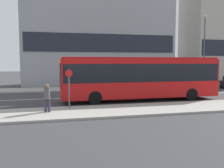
% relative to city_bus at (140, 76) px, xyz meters
% --- Properties ---
extents(ground_plane, '(120.00, 120.00, 0.00)m').
position_rel_city_bus_xyz_m(ground_plane, '(-2.56, 2.44, -1.90)').
color(ground_plane, '#3A3A3D').
extents(sidewalk_near, '(44.00, 3.50, 0.13)m').
position_rel_city_bus_xyz_m(sidewalk_near, '(-2.56, -3.81, -1.84)').
color(sidewalk_near, '#A39E93').
rests_on(sidewalk_near, ground_plane).
extents(sidewalk_far, '(44.00, 3.50, 0.13)m').
position_rel_city_bus_xyz_m(sidewalk_far, '(-2.56, 8.69, -1.84)').
color(sidewalk_far, '#A39E93').
rests_on(sidewalk_far, ground_plane).
extents(lane_centerline, '(41.80, 0.16, 0.01)m').
position_rel_city_bus_xyz_m(lane_centerline, '(-2.56, 2.44, -1.90)').
color(lane_centerline, silver).
rests_on(lane_centerline, ground_plane).
extents(apartment_block_left_tower, '(19.28, 4.89, 19.06)m').
position_rel_city_bus_xyz_m(apartment_block_left_tower, '(-0.40, 14.35, 7.62)').
color(apartment_block_left_tower, '#9EA3A8').
rests_on(apartment_block_left_tower, ground_plane).
extents(city_bus, '(12.11, 2.52, 3.31)m').
position_rel_city_bus_xyz_m(city_bus, '(0.00, 0.00, 0.00)').
color(city_bus, red).
rests_on(city_bus, ground_plane).
extents(parked_car_0, '(4.14, 1.70, 1.35)m').
position_rel_city_bus_xyz_m(parked_car_0, '(8.71, 5.74, -1.26)').
color(parked_car_0, '#4C5156').
rests_on(parked_car_0, ground_plane).
extents(pedestrian_near_stop, '(0.35, 0.34, 1.61)m').
position_rel_city_bus_xyz_m(pedestrian_near_stop, '(-6.91, -3.60, -0.86)').
color(pedestrian_near_stop, '#383347').
rests_on(pedestrian_near_stop, sidewalk_near).
extents(bus_stop_sign, '(0.44, 0.12, 2.42)m').
position_rel_city_bus_xyz_m(bus_stop_sign, '(-5.62, -2.75, -0.35)').
color(bus_stop_sign, '#4C4C51').
rests_on(bus_stop_sign, sidewalk_near).
extents(street_lamp, '(0.36, 0.36, 8.24)m').
position_rel_city_bus_xyz_m(street_lamp, '(10.87, 7.96, 3.14)').
color(street_lamp, '#4C4C51').
rests_on(street_lamp, sidewalk_far).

